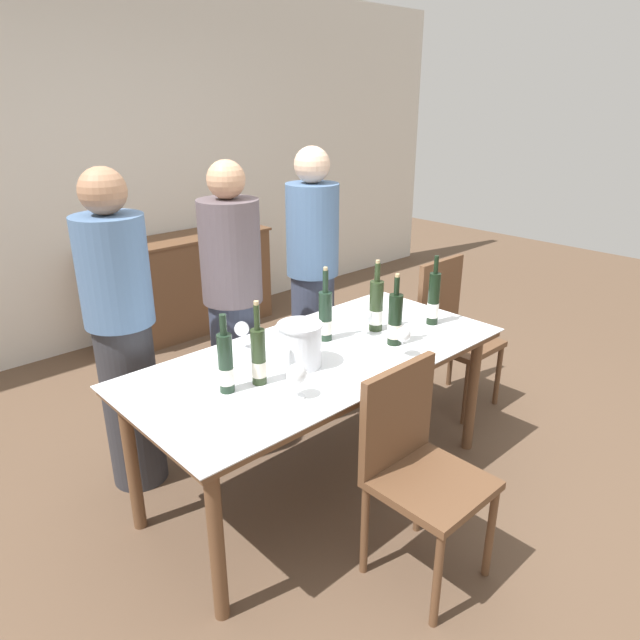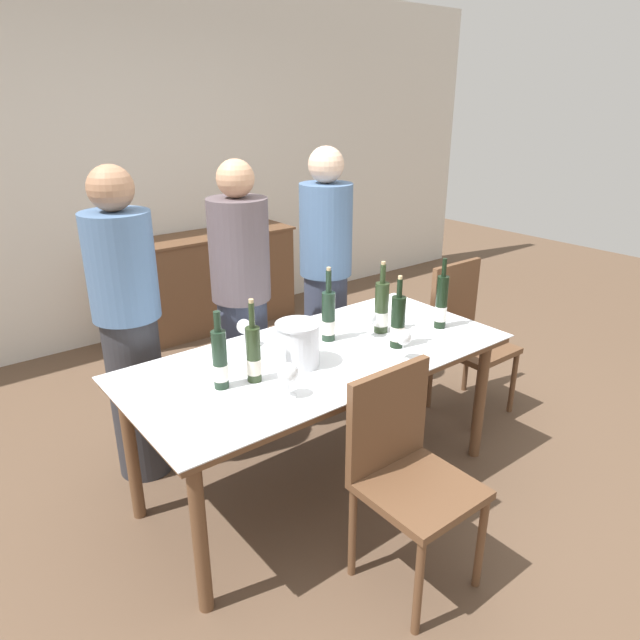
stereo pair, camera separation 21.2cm
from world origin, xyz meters
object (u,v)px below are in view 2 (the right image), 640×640
Objects in this scene: wine_bottle_5 at (441,303)px; person_guest_right at (326,278)px; wine_bottle_0 at (328,317)px; wine_glass_3 at (283,330)px; chair_near_front at (405,464)px; person_host at (129,331)px; wine_glass_1 at (244,328)px; person_guest_left at (242,306)px; sideboard_cabinet at (208,281)px; wine_bottle_4 at (398,323)px; chair_right_end at (465,330)px; wine_bottle_2 at (382,308)px; wine_bottle_3 at (254,355)px; wine_glass_4 at (404,339)px; dining_table at (320,368)px; wine_glass_0 at (288,374)px; wine_glass_2 at (370,319)px; wine_bottle_1 at (221,361)px; ice_bucket at (298,343)px.

person_guest_right is at bearing 95.54° from wine_bottle_5.
wine_bottle_0 reaches higher than wine_glass_3.
person_host is (-0.58, 1.36, 0.29)m from chair_near_front.
person_guest_left reaches higher than wine_glass_1.
person_guest_left is (-0.63, -1.67, 0.40)m from sideboard_cabinet.
wine_bottle_5 reaches higher than wine_bottle_4.
person_guest_right is at bearing 38.30° from wine_glass_3.
wine_bottle_0 is 0.41× the size of chair_right_end.
chair_near_front is 1.51m from person_host.
wine_bottle_2 is 0.24× the size of person_guest_left.
wine_bottle_3 reaches higher than wine_glass_4.
wine_bottle_2 is 2.76× the size of wine_glass_3.
wine_glass_0 is (-0.36, -0.24, 0.17)m from dining_table.
wine_glass_0 is 1.05× the size of wine_glass_2.
wine_glass_4 is at bearing -18.83° from wine_bottle_1.
wine_glass_0 is 0.98m from person_guest_left.
person_host is (-0.13, 0.70, -0.06)m from wine_bottle_1.
chair_near_front is at bearing -121.91° from wine_glass_2.
person_host reaches higher than chair_near_front.
wine_bottle_4 is at bearing -15.12° from ice_bucket.
person_host is (-0.28, 0.73, -0.05)m from wine_bottle_3.
wine_glass_0 reaches higher than sideboard_cabinet.
person_guest_left reaches higher than wine_glass_2.
ice_bucket reaches higher than dining_table.
wine_bottle_0 is 1.00m from person_host.
wine_glass_4 is (0.81, -0.28, -0.02)m from wine_bottle_1.
wine_bottle_4 is 0.22× the size of person_guest_right.
wine_glass_4 is at bearing -31.49° from ice_bucket.
wine_glass_4 is at bearing -45.83° from person_host.
ice_bucket is at bearing -135.32° from person_guest_right.
wine_glass_1 is at bearing 104.56° from ice_bucket.
dining_table is 1.25m from chair_right_end.
wine_bottle_5 is (0.29, -0.15, 0.01)m from wine_bottle_2.
wine_bottle_1 is 2.33× the size of wine_glass_4.
person_guest_right reaches higher than person_guest_left.
person_guest_right is (-0.09, 0.88, -0.06)m from wine_bottle_5.
chair_near_front is at bearing -146.24° from wine_bottle_5.
wine_bottle_2 is 0.35m from wine_glass_4.
wine_glass_1 is 1.03× the size of wine_glass_3.
dining_table is 0.38m from wine_glass_2.
wine_glass_4 is (0.67, -0.25, -0.02)m from wine_bottle_3.
wine_glass_1 is at bearing -41.14° from person_host.
ice_bucket is 0.53m from wine_bottle_4.
wine_bottle_0 reaches higher than wine_bottle_1.
wine_glass_0 is at bearing -173.78° from wine_bottle_5.
person_guest_left is (-0.39, 0.84, -0.06)m from wine_bottle_4.
wine_glass_2 is (-0.03, 0.17, -0.02)m from wine_bottle_4.
wine_glass_0 reaches higher than wine_glass_3.
wine_bottle_3 is 0.23× the size of person_guest_right.
wine_bottle_0 is 0.89m from chair_near_front.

